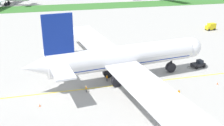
% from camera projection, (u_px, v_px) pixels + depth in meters
% --- Properties ---
extents(ground_plane, '(600.00, 600.00, 0.00)m').
position_uv_depth(ground_plane, '(117.00, 88.00, 66.55)').
color(ground_plane, '#ADAAA5').
rests_on(ground_plane, ground).
extents(apron_taxi_line, '(280.00, 0.36, 0.01)m').
position_uv_depth(apron_taxi_line, '(116.00, 85.00, 67.71)').
color(apron_taxi_line, yellow).
rests_on(apron_taxi_line, ground).
extents(grass_median_strip, '(320.00, 24.00, 0.10)m').
position_uv_depth(grass_median_strip, '(68.00, 7.00, 174.30)').
color(grass_median_strip, '#38722D').
rests_on(grass_median_strip, ground).
extents(airliner_foreground, '(48.39, 75.26, 18.61)m').
position_uv_depth(airliner_foreground, '(121.00, 58.00, 68.35)').
color(airliner_foreground, white).
rests_on(airliner_foreground, ground).
extents(pushback_tug, '(5.74, 2.98, 2.14)m').
position_uv_depth(pushback_tug, '(198.00, 64.00, 78.74)').
color(pushback_tug, '#26262B').
rests_on(pushback_tug, ground).
extents(ground_crew_wingwalker_port, '(0.26, 0.57, 1.63)m').
position_uv_depth(ground_crew_wingwalker_port, '(86.00, 88.00, 64.03)').
color(ground_crew_wingwalker_port, black).
rests_on(ground_crew_wingwalker_port, ground).
extents(ground_crew_marshaller_front, '(0.43, 0.47, 1.56)m').
position_uv_depth(ground_crew_marshaller_front, '(179.00, 92.00, 62.27)').
color(ground_crew_marshaller_front, black).
rests_on(ground_crew_marshaller_front, ground).
extents(ground_crew_wingwalker_starboard, '(0.40, 0.58, 1.75)m').
position_uv_depth(ground_crew_wingwalker_starboard, '(107.00, 77.00, 69.66)').
color(ground_crew_wingwalker_starboard, black).
rests_on(ground_crew_wingwalker_starboard, ground).
extents(traffic_cone_port_wing, '(0.36, 0.36, 0.58)m').
position_uv_depth(traffic_cone_port_wing, '(40.00, 105.00, 58.16)').
color(traffic_cone_port_wing, '#F2590C').
rests_on(traffic_cone_port_wing, ground).
extents(traffic_cone_starboard_wing, '(0.36, 0.36, 0.58)m').
position_uv_depth(traffic_cone_starboard_wing, '(218.00, 83.00, 68.22)').
color(traffic_cone_starboard_wing, '#F2590C').
rests_on(traffic_cone_starboard_wing, ground).
extents(service_truck_baggage_loader, '(4.62, 2.97, 3.00)m').
position_uv_depth(service_truck_baggage_loader, '(211.00, 27.00, 118.83)').
color(service_truck_baggage_loader, yellow).
rests_on(service_truck_baggage_loader, ground).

